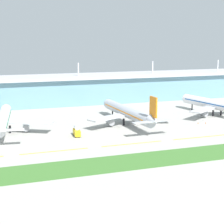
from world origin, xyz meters
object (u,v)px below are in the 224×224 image
Objects in this scene: airliner_near at (3,120)px; airliner_far at (216,105)px; safety_cone_right_wingtip at (206,123)px; safety_cone_left_wingtip at (198,123)px; airliner_middle at (128,112)px; fuel_truck at (77,131)px.

airliner_near and airliner_far have the same top height.
safety_cone_right_wingtip is at bearing -8.15° from airliner_near.
safety_cone_left_wingtip is at bearing 167.25° from safety_cone_right_wingtip.
airliner_middle reaches higher than safety_cone_right_wingtip.
fuel_truck is at bearing -29.24° from airliner_near.
airliner_far is 28.00m from safety_cone_left_wingtip.
airliner_middle is at bearing 163.22° from safety_cone_left_wingtip.
airliner_near is 37.08m from fuel_truck.
airliner_middle is at bearing -2.77° from airliner_near.
airliner_near is 105.42m from safety_cone_right_wingtip.
airliner_near is at bearing 172.04° from safety_cone_left_wingtip.
airliner_middle is 8.92× the size of fuel_truck.
airliner_near is 8.45× the size of fuel_truck.
safety_cone_right_wingtip is (104.18, -14.92, -6.10)m from airliner_near.
airliner_near is at bearing -178.89° from airliner_far.
airliner_middle is 1.08× the size of airliner_far.
fuel_truck is at bearing -154.87° from airliner_middle.
airliner_near is at bearing 150.76° from fuel_truck.
airliner_near is 101.27m from safety_cone_left_wingtip.
safety_cone_left_wingtip is at bearing 3.37° from fuel_truck.
airliner_middle is at bearing 163.62° from safety_cone_right_wingtip.
fuel_truck is (-31.78, -14.91, -4.19)m from airliner_middle.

